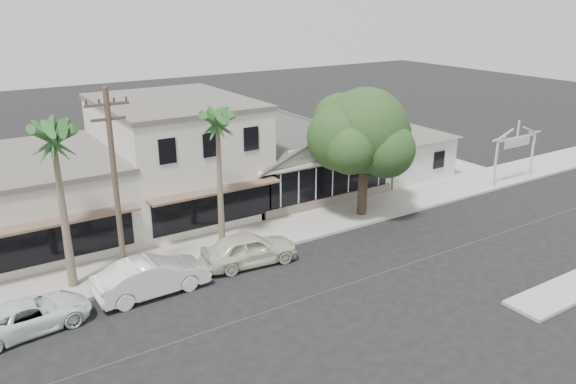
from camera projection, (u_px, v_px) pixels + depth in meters
ground at (355, 282)px, 25.75m from camera, size 140.00×140.00×0.00m
sidewalk_north at (137, 267)px, 26.98m from camera, size 90.00×3.50×0.15m
corner_shop at (296, 152)px, 37.35m from camera, size 10.40×8.60×5.10m
side_cottage at (396, 154)px, 41.15m from camera, size 6.00×6.00×3.00m
arch_sign at (517, 140)px, 38.34m from camera, size 4.12×0.12×3.95m
row_building_near at (176, 157)px, 33.86m from camera, size 8.00×10.00×6.50m
row_building_midnear at (17, 203)px, 29.63m from camera, size 10.00×10.00×4.20m
utility_pole at (116, 187)px, 23.69m from camera, size 1.80×0.24×9.00m
car_0 at (249, 249)px, 27.27m from camera, size 4.90×2.38×1.61m
car_1 at (152, 276)px, 24.53m from camera, size 5.00×1.86×1.63m
car_2 at (30, 315)px, 21.90m from camera, size 4.79×2.58×1.28m
shade_tree at (362, 133)px, 32.07m from camera, size 6.91×6.25×7.66m
palm_east at (217, 123)px, 27.05m from camera, size 2.89×2.89×7.75m
palm_mid at (53, 138)px, 22.93m from camera, size 3.33×3.33×8.14m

